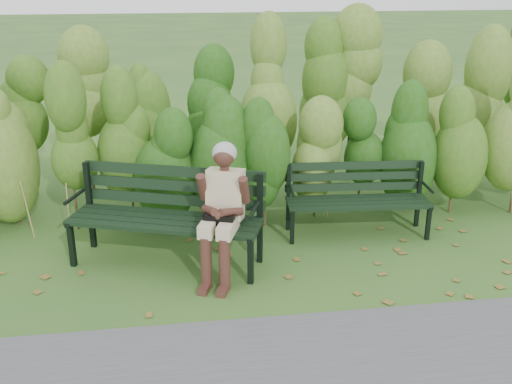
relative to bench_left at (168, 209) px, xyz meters
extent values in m
plane|color=#315823|center=(0.94, -0.38, -0.60)|extent=(80.00, 80.00, 0.00)
cylinder|color=#47381E|center=(-1.81, 0.92, -0.20)|extent=(0.03, 0.03, 0.80)
ellipsoid|color=#35651E|center=(-1.81, 0.92, 0.44)|extent=(0.64, 0.64, 1.44)
cylinder|color=#47381E|center=(-1.20, 0.92, -0.20)|extent=(0.03, 0.03, 0.80)
ellipsoid|color=#35651E|center=(-1.20, 0.92, 0.44)|extent=(0.64, 0.64, 1.44)
cylinder|color=#47381E|center=(-0.59, 0.92, -0.20)|extent=(0.03, 0.03, 0.80)
ellipsoid|color=#35651E|center=(-0.59, 0.92, 0.44)|extent=(0.64, 0.64, 1.44)
cylinder|color=#47381E|center=(0.03, 0.92, -0.20)|extent=(0.03, 0.03, 0.80)
ellipsoid|color=#35651E|center=(0.03, 0.92, 0.44)|extent=(0.64, 0.64, 1.44)
cylinder|color=#47381E|center=(0.64, 0.92, -0.20)|extent=(0.03, 0.03, 0.80)
ellipsoid|color=#35651E|center=(0.64, 0.92, 0.44)|extent=(0.64, 0.64, 1.44)
cylinder|color=#47381E|center=(1.25, 0.92, -0.20)|extent=(0.03, 0.03, 0.80)
ellipsoid|color=#35651E|center=(1.25, 0.92, 0.44)|extent=(0.64, 0.64, 1.44)
cylinder|color=#47381E|center=(1.86, 0.92, -0.20)|extent=(0.03, 0.03, 0.80)
ellipsoid|color=#35651E|center=(1.86, 0.92, 0.44)|extent=(0.64, 0.64, 1.44)
cylinder|color=#47381E|center=(2.47, 0.92, -0.20)|extent=(0.03, 0.03, 0.80)
ellipsoid|color=#35651E|center=(2.47, 0.92, 0.44)|extent=(0.64, 0.64, 1.44)
cylinder|color=#47381E|center=(3.09, 0.92, -0.20)|extent=(0.03, 0.03, 0.80)
ellipsoid|color=#35651E|center=(3.09, 0.92, 0.44)|extent=(0.64, 0.64, 1.44)
cylinder|color=#47381E|center=(3.70, 0.92, -0.20)|extent=(0.03, 0.03, 0.80)
ellipsoid|color=#35651E|center=(3.70, 0.92, 0.44)|extent=(0.64, 0.64, 1.44)
cylinder|color=#47381E|center=(4.31, 0.92, -0.20)|extent=(0.03, 0.03, 0.80)
ellipsoid|color=#35651E|center=(4.31, 0.92, 0.44)|extent=(0.64, 0.64, 1.44)
cylinder|color=#47381E|center=(-1.74, 1.92, -0.05)|extent=(0.04, 0.04, 1.10)
ellipsoid|color=#254E0C|center=(-1.74, 1.92, 0.83)|extent=(0.70, 0.70, 1.98)
cylinder|color=#47381E|center=(-0.98, 1.92, -0.05)|extent=(0.04, 0.04, 1.10)
ellipsoid|color=#254E0C|center=(-0.98, 1.92, 0.83)|extent=(0.70, 0.70, 1.98)
cylinder|color=#47381E|center=(-0.21, 1.92, -0.05)|extent=(0.04, 0.04, 1.10)
ellipsoid|color=#254E0C|center=(-0.21, 1.92, 0.83)|extent=(0.70, 0.70, 1.98)
cylinder|color=#47381E|center=(0.56, 1.92, -0.05)|extent=(0.04, 0.04, 1.10)
ellipsoid|color=#254E0C|center=(0.56, 1.92, 0.83)|extent=(0.70, 0.70, 1.98)
cylinder|color=#47381E|center=(1.33, 1.92, -0.05)|extent=(0.04, 0.04, 1.10)
ellipsoid|color=#254E0C|center=(1.33, 1.92, 0.83)|extent=(0.70, 0.70, 1.98)
cylinder|color=#47381E|center=(2.10, 1.92, -0.05)|extent=(0.04, 0.04, 1.10)
ellipsoid|color=#254E0C|center=(2.10, 1.92, 0.83)|extent=(0.70, 0.70, 1.98)
cylinder|color=#47381E|center=(2.86, 1.92, -0.05)|extent=(0.04, 0.04, 1.10)
ellipsoid|color=#254E0C|center=(2.86, 1.92, 0.83)|extent=(0.70, 0.70, 1.98)
cylinder|color=#47381E|center=(3.63, 1.92, -0.05)|extent=(0.04, 0.04, 1.10)
ellipsoid|color=#254E0C|center=(3.63, 1.92, 0.83)|extent=(0.70, 0.70, 1.98)
cylinder|color=#47381E|center=(4.40, 1.92, -0.05)|extent=(0.04, 0.04, 1.10)
ellipsoid|color=#254E0C|center=(4.40, 1.92, 0.83)|extent=(0.70, 0.70, 1.98)
cube|color=brown|center=(0.33, 0.29, -0.60)|extent=(0.10, 0.11, 0.01)
cube|color=brown|center=(-0.46, -0.90, -0.60)|extent=(0.11, 0.11, 0.01)
cube|color=brown|center=(3.59, -0.08, -0.60)|extent=(0.10, 0.11, 0.01)
cube|color=brown|center=(1.47, -1.16, -0.60)|extent=(0.10, 0.08, 0.01)
cube|color=brown|center=(-0.66, -0.25, -0.60)|extent=(0.11, 0.10, 0.01)
cube|color=brown|center=(3.60, 0.10, -0.60)|extent=(0.10, 0.08, 0.01)
cube|color=brown|center=(0.52, 0.27, -0.60)|extent=(0.10, 0.09, 0.01)
cube|color=brown|center=(-1.79, 0.42, -0.60)|extent=(0.10, 0.11, 0.01)
cube|color=brown|center=(0.13, -0.94, -0.60)|extent=(0.08, 0.09, 0.01)
cube|color=brown|center=(-1.57, -0.26, -0.60)|extent=(0.11, 0.11, 0.01)
cube|color=brown|center=(-1.25, -0.78, -0.60)|extent=(0.11, 0.10, 0.01)
cube|color=brown|center=(-0.70, -0.77, -0.60)|extent=(0.11, 0.11, 0.01)
cube|color=brown|center=(1.40, -0.01, -0.60)|extent=(0.11, 0.11, 0.01)
cube|color=brown|center=(0.53, 0.55, -0.60)|extent=(0.11, 0.10, 0.01)
cube|color=brown|center=(-1.14, 0.30, -0.60)|extent=(0.11, 0.10, 0.01)
cube|color=brown|center=(1.00, -1.39, -0.60)|extent=(0.11, 0.10, 0.01)
cube|color=brown|center=(-0.98, -1.26, -0.60)|extent=(0.07, 0.09, 0.01)
cube|color=brown|center=(-0.82, 0.35, -0.60)|extent=(0.07, 0.09, 0.01)
cube|color=brown|center=(-0.80, -0.07, -0.60)|extent=(0.09, 0.10, 0.01)
cube|color=brown|center=(-0.80, 0.29, -0.60)|extent=(0.07, 0.09, 0.01)
cube|color=brown|center=(2.11, -0.88, -0.60)|extent=(0.11, 0.10, 0.01)
cube|color=brown|center=(-1.53, 0.59, -0.60)|extent=(0.11, 0.11, 0.01)
cube|color=brown|center=(-0.04, -0.50, -0.60)|extent=(0.07, 0.09, 0.01)
cube|color=brown|center=(2.05, -0.59, -0.60)|extent=(0.09, 0.08, 0.01)
cube|color=brown|center=(1.62, -0.86, -0.60)|extent=(0.11, 0.11, 0.01)
cube|color=brown|center=(2.68, 0.11, -0.60)|extent=(0.11, 0.10, 0.01)
cube|color=brown|center=(1.65, -0.09, -0.60)|extent=(0.11, 0.11, 0.01)
cube|color=brown|center=(2.95, 0.52, -0.60)|extent=(0.11, 0.09, 0.01)
cube|color=brown|center=(2.55, -0.96, -0.60)|extent=(0.10, 0.11, 0.01)
cube|color=brown|center=(-1.13, -0.15, -0.60)|extent=(0.09, 0.11, 0.01)
cube|color=brown|center=(-1.25, 0.46, -0.60)|extent=(0.09, 0.11, 0.01)
cube|color=brown|center=(0.03, -0.43, -0.60)|extent=(0.11, 0.09, 0.01)
cube|color=black|center=(-0.11, -0.32, -0.09)|extent=(1.96, 0.80, 0.05)
cube|color=black|center=(-0.07, -0.18, -0.09)|extent=(1.96, 0.80, 0.05)
cube|color=black|center=(-0.02, -0.05, -0.09)|extent=(1.96, 0.80, 0.05)
cube|color=black|center=(0.03, 0.08, -0.09)|extent=(1.96, 0.80, 0.05)
cube|color=black|center=(0.06, 0.18, 0.03)|extent=(1.94, 0.74, 0.12)
cube|color=black|center=(0.07, 0.20, 0.19)|extent=(1.94, 0.74, 0.12)
cube|color=black|center=(0.08, 0.21, 0.35)|extent=(1.94, 0.74, 0.12)
cube|color=black|center=(-1.03, 0.00, -0.34)|extent=(0.07, 0.07, 0.51)
cube|color=black|center=(-0.87, 0.45, -0.09)|extent=(0.07, 0.07, 1.02)
cube|color=black|center=(-0.96, 0.21, -0.11)|extent=(0.24, 0.55, 0.05)
cylinder|color=black|center=(-0.98, 0.16, 0.14)|extent=(0.18, 0.41, 0.04)
cube|color=black|center=(0.80, -0.65, -0.34)|extent=(0.07, 0.07, 0.51)
cube|color=black|center=(0.96, -0.20, -0.09)|extent=(0.07, 0.07, 1.02)
cube|color=black|center=(0.87, -0.44, -0.11)|extent=(0.24, 0.55, 0.05)
cylinder|color=black|center=(0.86, -0.50, 0.14)|extent=(0.18, 0.41, 0.04)
cube|color=black|center=(2.20, 0.15, -0.18)|extent=(1.68, 0.23, 0.04)
cube|color=black|center=(2.21, 0.27, -0.18)|extent=(1.68, 0.23, 0.04)
cube|color=black|center=(2.22, 0.39, -0.18)|extent=(1.68, 0.23, 0.04)
cube|color=black|center=(2.22, 0.50, -0.18)|extent=(1.68, 0.23, 0.04)
cube|color=black|center=(2.23, 0.59, -0.08)|extent=(1.68, 0.18, 0.10)
cube|color=black|center=(2.23, 0.60, 0.05)|extent=(1.68, 0.18, 0.10)
cube|color=black|center=(2.23, 0.62, 0.18)|extent=(1.68, 0.18, 0.10)
cube|color=black|center=(1.40, 0.20, -0.39)|extent=(0.05, 0.05, 0.42)
cube|color=black|center=(1.43, 0.60, -0.18)|extent=(0.05, 0.05, 0.84)
cube|color=black|center=(1.41, 0.39, -0.20)|extent=(0.08, 0.47, 0.04)
cylinder|color=black|center=(1.41, 0.34, 0.01)|extent=(0.06, 0.35, 0.03)
cube|color=black|center=(3.00, 0.08, -0.39)|extent=(0.05, 0.05, 0.42)
cube|color=black|center=(3.03, 0.48, -0.18)|extent=(0.05, 0.05, 0.84)
cube|color=black|center=(3.01, 0.27, -0.20)|extent=(0.08, 0.47, 0.04)
cylinder|color=black|center=(3.01, 0.22, 0.01)|extent=(0.06, 0.35, 0.03)
cube|color=tan|center=(0.41, -0.51, 0.00)|extent=(0.28, 0.46, 0.13)
cube|color=tan|center=(0.59, -0.57, 0.00)|extent=(0.28, 0.46, 0.13)
cylinder|color=#46251D|center=(0.35, -0.67, -0.32)|extent=(0.15, 0.15, 0.55)
cylinder|color=#46251D|center=(0.53, -0.74, -0.32)|extent=(0.15, 0.15, 0.55)
cube|color=#46251D|center=(0.32, -0.75, -0.57)|extent=(0.16, 0.23, 0.06)
cube|color=#46251D|center=(0.50, -0.81, -0.57)|extent=(0.16, 0.23, 0.06)
cube|color=tan|center=(0.59, -0.28, 0.24)|extent=(0.44, 0.37, 0.54)
cylinder|color=#46251D|center=(0.59, -0.30, 0.52)|extent=(0.09, 0.09, 0.10)
sphere|color=#46251D|center=(0.58, -0.31, 0.65)|extent=(0.22, 0.22, 0.22)
ellipsoid|color=gray|center=(0.59, -0.28, 0.68)|extent=(0.25, 0.24, 0.23)
cylinder|color=#46251D|center=(0.36, -0.28, 0.33)|extent=(0.16, 0.23, 0.32)
cylinder|color=#46251D|center=(0.77, -0.43, 0.33)|extent=(0.16, 0.23, 0.32)
cylinder|color=#46251D|center=(0.42, -0.45, 0.14)|extent=(0.17, 0.29, 0.14)
cylinder|color=#46251D|center=(0.62, -0.52, 0.14)|extent=(0.28, 0.22, 0.14)
sphere|color=#46251D|center=(0.50, -0.54, 0.12)|extent=(0.11, 0.11, 0.11)
cube|color=black|center=(0.50, -0.53, 0.04)|extent=(0.33, 0.22, 0.17)
camera|label=1|loc=(0.08, -5.98, 2.40)|focal=42.00mm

